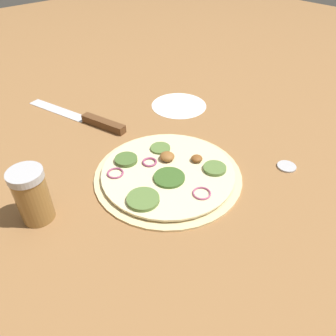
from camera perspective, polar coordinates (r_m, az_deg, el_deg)
name	(u,v)px	position (r m, az deg, el deg)	size (l,w,h in m)	color
ground_plane	(168,176)	(0.61, 0.00, -1.33)	(3.00, 3.00, 0.00)	olive
pizza	(167,173)	(0.60, -0.10, -0.88)	(0.27, 0.27, 0.03)	beige
knife	(92,120)	(0.78, -13.08, 8.10)	(0.29, 0.10, 0.02)	silver
spice_jar	(32,195)	(0.54, -22.59, -4.42)	(0.05, 0.05, 0.09)	olive
loose_cap	(287,166)	(0.66, 19.98, 0.37)	(0.04, 0.04, 0.01)	#B2B2B7
flour_patch	(179,105)	(0.83, 1.91, 10.86)	(0.14, 0.14, 0.00)	white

